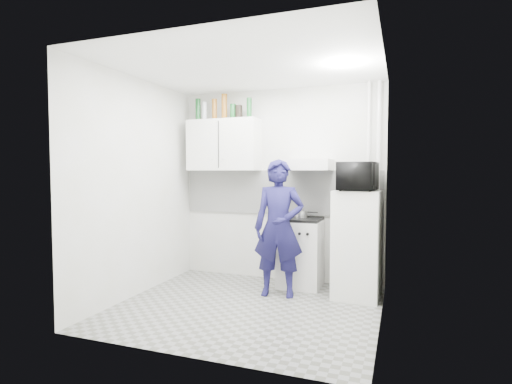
% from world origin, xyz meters
% --- Properties ---
extents(floor, '(2.80, 2.80, 0.00)m').
position_xyz_m(floor, '(0.00, 0.00, 0.00)').
color(floor, gray).
rests_on(floor, ground).
extents(ceiling, '(2.80, 2.80, 0.00)m').
position_xyz_m(ceiling, '(0.00, 0.00, 2.60)').
color(ceiling, white).
rests_on(ceiling, wall_back).
extents(wall_back, '(2.80, 0.00, 2.80)m').
position_xyz_m(wall_back, '(0.00, 1.25, 1.30)').
color(wall_back, silver).
rests_on(wall_back, floor).
extents(wall_left, '(0.00, 2.60, 2.60)m').
position_xyz_m(wall_left, '(-1.40, 0.00, 1.30)').
color(wall_left, silver).
rests_on(wall_left, floor).
extents(wall_right, '(0.00, 2.60, 2.60)m').
position_xyz_m(wall_right, '(1.40, 0.00, 1.30)').
color(wall_right, silver).
rests_on(wall_right, floor).
extents(person, '(0.65, 0.47, 1.63)m').
position_xyz_m(person, '(0.21, 0.53, 0.82)').
color(person, '#151340').
rests_on(person, floor).
extents(stove, '(0.53, 0.53, 0.85)m').
position_xyz_m(stove, '(0.37, 1.00, 0.43)').
color(stove, silver).
rests_on(stove, floor).
extents(fridge, '(0.56, 0.56, 1.26)m').
position_xyz_m(fridge, '(1.10, 0.77, 0.63)').
color(fridge, white).
rests_on(fridge, floor).
extents(stove_top, '(0.51, 0.51, 0.03)m').
position_xyz_m(stove_top, '(0.37, 1.00, 0.87)').
color(stove_top, black).
rests_on(stove_top, stove).
extents(saucepan, '(0.16, 0.16, 0.09)m').
position_xyz_m(saucepan, '(0.35, 1.07, 0.93)').
color(saucepan, silver).
rests_on(saucepan, stove_top).
extents(microwave, '(0.62, 0.43, 0.33)m').
position_xyz_m(microwave, '(1.10, 0.77, 1.43)').
color(microwave, black).
rests_on(microwave, fridge).
extents(bottle_a, '(0.07, 0.07, 0.31)m').
position_xyz_m(bottle_a, '(-1.15, 1.07, 2.35)').
color(bottle_a, '#144C1E').
rests_on(bottle_a, upper_cabinet).
extents(bottle_b, '(0.07, 0.07, 0.26)m').
position_xyz_m(bottle_b, '(-1.05, 1.07, 2.33)').
color(bottle_b, '#B2B7BC').
rests_on(bottle_b, upper_cabinet).
extents(bottle_c, '(0.07, 0.07, 0.29)m').
position_xyz_m(bottle_c, '(-0.89, 1.07, 2.35)').
color(bottle_c, brown).
rests_on(bottle_c, upper_cabinet).
extents(bottle_d, '(0.08, 0.08, 0.35)m').
position_xyz_m(bottle_d, '(-0.74, 1.07, 2.37)').
color(bottle_d, brown).
rests_on(bottle_d, upper_cabinet).
extents(canister_a, '(0.08, 0.08, 0.21)m').
position_xyz_m(canister_a, '(-0.61, 1.07, 2.30)').
color(canister_a, '#144C1E').
rests_on(canister_a, upper_cabinet).
extents(canister_b, '(0.10, 0.10, 0.18)m').
position_xyz_m(canister_b, '(-0.53, 1.07, 2.29)').
color(canister_b, black).
rests_on(canister_b, upper_cabinet).
extents(bottle_e, '(0.07, 0.07, 0.28)m').
position_xyz_m(bottle_e, '(-0.37, 1.07, 2.34)').
color(bottle_e, '#144C1E').
rests_on(bottle_e, upper_cabinet).
extents(upper_cabinet, '(1.00, 0.35, 0.70)m').
position_xyz_m(upper_cabinet, '(-0.75, 1.07, 1.85)').
color(upper_cabinet, white).
rests_on(upper_cabinet, wall_back).
extents(range_hood, '(0.60, 0.50, 0.14)m').
position_xyz_m(range_hood, '(0.45, 1.00, 1.57)').
color(range_hood, silver).
rests_on(range_hood, wall_back).
extents(backsplash, '(2.74, 0.03, 0.60)m').
position_xyz_m(backsplash, '(0.00, 1.24, 1.20)').
color(backsplash, white).
rests_on(backsplash, wall_back).
extents(pipe_a, '(0.05, 0.05, 2.60)m').
position_xyz_m(pipe_a, '(1.30, 1.17, 1.30)').
color(pipe_a, silver).
rests_on(pipe_a, floor).
extents(pipe_b, '(0.04, 0.04, 2.60)m').
position_xyz_m(pipe_b, '(1.18, 1.17, 1.30)').
color(pipe_b, silver).
rests_on(pipe_b, floor).
extents(ceiling_spot_fixture, '(0.10, 0.10, 0.02)m').
position_xyz_m(ceiling_spot_fixture, '(1.00, 0.20, 2.57)').
color(ceiling_spot_fixture, white).
rests_on(ceiling_spot_fixture, ceiling).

